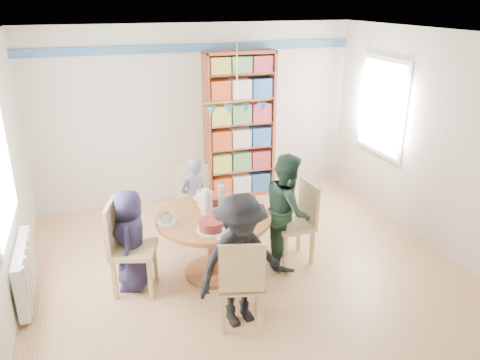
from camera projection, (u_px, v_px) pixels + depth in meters
name	position (u px, v px, depth m)	size (l,w,h in m)	color
ground	(251.00, 275.00, 5.49)	(5.00, 5.00, 0.00)	tan
room_shell	(207.00, 122.00, 5.57)	(5.00, 5.00, 5.00)	white
radiator	(25.00, 272.00, 4.92)	(0.12, 1.00, 0.60)	silver
dining_table	(214.00, 231.00, 5.33)	(1.30, 1.30, 0.75)	brown
chair_left	(125.00, 243.00, 5.02)	(0.58, 0.58, 1.05)	#D7BF84
chair_right	(299.00, 218.00, 5.64)	(0.46, 0.46, 1.01)	#D7BF84
chair_far	(194.00, 199.00, 6.20)	(0.50, 0.50, 0.98)	#D7BF84
chair_near	(241.00, 280.00, 4.44)	(0.53, 0.53, 0.98)	#D7BF84
person_left	(131.00, 240.00, 5.08)	(0.57, 0.37, 1.16)	#1C1A39
person_right	(287.00, 210.00, 5.53)	(0.67, 0.52, 1.38)	black
person_far	(194.00, 199.00, 6.10)	(0.43, 0.28, 1.17)	gray
person_near	(241.00, 261.00, 4.47)	(0.89, 0.51, 1.38)	black
bookshelf	(240.00, 127.00, 7.33)	(1.10, 0.33, 2.30)	brown
tableware	(210.00, 209.00, 5.24)	(1.28, 1.28, 0.34)	white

